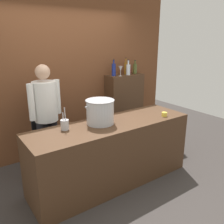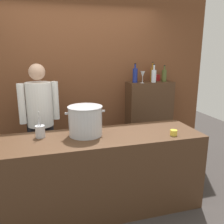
% 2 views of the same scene
% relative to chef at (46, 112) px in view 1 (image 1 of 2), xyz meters
% --- Properties ---
extents(ground_plane, '(8.00, 8.00, 0.00)m').
position_rel_chef_xyz_m(ground_plane, '(0.62, -0.80, -0.96)').
color(ground_plane, '#383330').
extents(brick_back_panel, '(4.40, 0.10, 3.00)m').
position_rel_chef_xyz_m(brick_back_panel, '(0.62, 0.60, 0.54)').
color(brick_back_panel, brown).
rests_on(brick_back_panel, ground_plane).
extents(prep_counter, '(2.33, 0.70, 0.90)m').
position_rel_chef_xyz_m(prep_counter, '(0.62, -0.80, -0.51)').
color(prep_counter, '#472D1C').
rests_on(prep_counter, ground_plane).
extents(bar_cabinet, '(0.76, 0.32, 1.32)m').
position_rel_chef_xyz_m(bar_cabinet, '(1.77, 0.39, -0.30)').
color(bar_cabinet, '#472D1C').
rests_on(bar_cabinet, ground_plane).
extents(chef, '(0.52, 0.39, 1.66)m').
position_rel_chef_xyz_m(chef, '(0.00, 0.00, 0.00)').
color(chef, black).
rests_on(chef, ground_plane).
extents(stockpot_large, '(0.44, 0.38, 0.33)m').
position_rel_chef_xyz_m(stockpot_large, '(0.49, -0.72, 0.10)').
color(stockpot_large, '#B7BABF').
rests_on(stockpot_large, prep_counter).
extents(utensil_crock, '(0.10, 0.10, 0.29)m').
position_rel_chef_xyz_m(utensil_crock, '(0.00, -0.66, 0.00)').
color(utensil_crock, '#B7BABF').
rests_on(utensil_crock, prep_counter).
extents(butter_jar, '(0.08, 0.08, 0.06)m').
position_rel_chef_xyz_m(butter_jar, '(1.43, -1.00, -0.03)').
color(butter_jar, yellow).
rests_on(butter_jar, prep_counter).
extents(wine_bottle_amber, '(0.07, 0.07, 0.32)m').
position_rel_chef_xyz_m(wine_bottle_amber, '(1.82, 0.42, 0.48)').
color(wine_bottle_amber, '#8C5919').
rests_on(wine_bottle_amber, bar_cabinet).
extents(wine_bottle_olive, '(0.08, 0.08, 0.27)m').
position_rel_chef_xyz_m(wine_bottle_olive, '(2.01, 0.37, 0.46)').
color(wine_bottle_olive, '#475123').
rests_on(wine_bottle_olive, bar_cabinet).
extents(wine_bottle_clear, '(0.08, 0.08, 0.29)m').
position_rel_chef_xyz_m(wine_bottle_clear, '(1.80, 0.31, 0.46)').
color(wine_bottle_clear, silver).
rests_on(wine_bottle_clear, bar_cabinet).
extents(wine_bottle_cobalt, '(0.08, 0.08, 0.30)m').
position_rel_chef_xyz_m(wine_bottle_cobalt, '(1.50, 0.38, 0.48)').
color(wine_bottle_cobalt, navy).
rests_on(wine_bottle_cobalt, bar_cabinet).
extents(wine_glass_wide, '(0.07, 0.07, 0.19)m').
position_rel_chef_xyz_m(wine_glass_wide, '(1.59, 0.28, 0.49)').
color(wine_glass_wide, silver).
rests_on(wine_glass_wide, bar_cabinet).
extents(spice_tin_red, '(0.08, 0.08, 0.11)m').
position_rel_chef_xyz_m(spice_tin_red, '(1.94, 0.50, 0.41)').
color(spice_tin_red, red).
rests_on(spice_tin_red, bar_cabinet).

